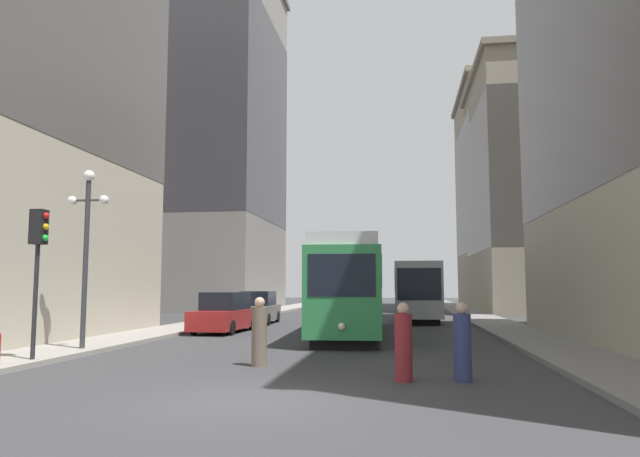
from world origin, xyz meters
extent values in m
plane|color=#38383A|center=(0.00, 0.00, 0.00)|extent=(200.00, 200.00, 0.00)
cube|color=gray|center=(-7.81, 40.00, 0.07)|extent=(2.54, 120.00, 0.15)
cube|color=gray|center=(7.81, 40.00, 0.07)|extent=(2.54, 120.00, 0.15)
cube|color=black|center=(0.58, 14.98, 0.17)|extent=(2.78, 12.54, 0.35)
cube|color=#2D8447|center=(0.58, 14.98, 1.90)|extent=(3.22, 13.64, 3.10)
cube|color=black|center=(0.58, 14.98, 2.60)|extent=(3.23, 13.10, 1.08)
cube|color=silver|center=(0.58, 14.98, 3.67)|extent=(3.00, 13.36, 0.44)
cube|color=black|center=(0.89, 8.25, 2.44)|extent=(2.21, 0.18, 1.40)
sphere|color=#F2EACC|center=(0.89, 8.18, 0.80)|extent=(0.24, 0.24, 0.24)
cube|color=black|center=(3.78, 27.09, 0.17)|extent=(2.26, 11.84, 0.35)
cube|color=#B7B7BA|center=(3.78, 27.09, 1.90)|extent=(2.65, 12.87, 3.10)
cube|color=black|center=(3.78, 27.09, 2.44)|extent=(2.68, 12.36, 1.30)
cube|color=black|center=(3.74, 20.68, 2.21)|extent=(2.30, 0.10, 1.71)
cylinder|color=black|center=(-6.05, 20.20, 0.32)|extent=(0.20, 0.65, 0.64)
cylinder|color=black|center=(-6.13, 23.03, 0.32)|extent=(0.20, 0.65, 0.64)
cylinder|color=black|center=(-4.34, 20.26, 0.32)|extent=(0.20, 0.65, 0.64)
cylinder|color=black|center=(-4.43, 23.08, 0.32)|extent=(0.20, 0.65, 0.64)
cube|color=slate|center=(-5.24, 21.64, 0.60)|extent=(1.94, 4.60, 0.84)
cube|color=black|center=(-5.24, 21.76, 1.42)|extent=(1.66, 2.55, 0.80)
cylinder|color=black|center=(-6.15, 13.90, 0.32)|extent=(0.20, 0.65, 0.64)
cylinder|color=black|center=(-6.03, 16.93, 0.32)|extent=(0.20, 0.65, 0.64)
cylinder|color=black|center=(-4.44, 13.84, 0.32)|extent=(0.20, 0.65, 0.64)
cylinder|color=black|center=(-4.32, 16.86, 0.32)|extent=(0.20, 0.65, 0.64)
cube|color=maroon|center=(-5.24, 15.38, 0.60)|extent=(1.99, 4.95, 0.84)
cube|color=black|center=(-5.23, 15.50, 1.42)|extent=(1.69, 2.75, 0.80)
cylinder|color=navy|center=(4.13, 2.73, 0.74)|extent=(0.39, 0.39, 1.48)
sphere|color=tan|center=(4.13, 2.73, 1.59)|extent=(0.26, 0.26, 0.26)
cylinder|color=maroon|center=(2.85, 2.56, 0.74)|extent=(0.39, 0.39, 1.47)
sphere|color=tan|center=(2.85, 2.56, 1.59)|extent=(0.26, 0.26, 0.26)
cylinder|color=#6B5B4C|center=(-0.91, 4.53, 0.77)|extent=(0.40, 0.40, 1.54)
sphere|color=tan|center=(-0.91, 4.53, 1.66)|extent=(0.27, 0.27, 0.27)
cylinder|color=#232328|center=(-6.94, 3.91, 2.16)|extent=(0.12, 0.12, 4.02)
cube|color=black|center=(-6.94, 3.91, 3.69)|extent=(0.36, 0.36, 0.95)
sphere|color=red|center=(-6.74, 3.91, 3.99)|extent=(0.18, 0.18, 0.18)
sphere|color=gold|center=(-6.74, 3.91, 3.69)|extent=(0.18, 0.18, 0.18)
sphere|color=green|center=(-6.74, 3.91, 3.39)|extent=(0.18, 0.18, 0.18)
cylinder|color=#333338|center=(-7.14, 6.68, 2.81)|extent=(0.16, 0.16, 5.33)
sphere|color=white|center=(-7.14, 6.68, 5.64)|extent=(0.36, 0.36, 0.36)
sphere|color=white|center=(-7.69, 6.68, 4.84)|extent=(0.31, 0.31, 0.31)
sphere|color=white|center=(-6.59, 6.68, 4.84)|extent=(0.31, 0.31, 0.31)
cube|color=#333338|center=(-7.14, 6.68, 4.84)|extent=(1.10, 0.06, 0.06)
cube|color=gray|center=(-16.43, 40.67, 15.97)|extent=(14.69, 15.72, 31.94)
cube|color=#423F43|center=(-16.43, 40.67, 17.57)|extent=(14.73, 15.76, 19.16)
cube|color=gray|center=(16.42, 48.93, 10.71)|extent=(14.67, 14.80, 21.43)
cube|color=#494440|center=(16.42, 48.93, 11.79)|extent=(14.71, 14.84, 12.86)
cube|color=gray|center=(16.42, 48.93, 21.68)|extent=(15.27, 15.40, 0.50)
cube|color=gray|center=(14.30, 38.68, 9.76)|extent=(10.44, 14.94, 19.52)
cube|color=#494440|center=(14.30, 38.68, 10.74)|extent=(10.48, 14.98, 11.71)
cube|color=gray|center=(14.30, 38.68, 19.77)|extent=(11.04, 15.54, 0.50)
camera|label=1|loc=(2.83, -10.55, 2.07)|focal=32.57mm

